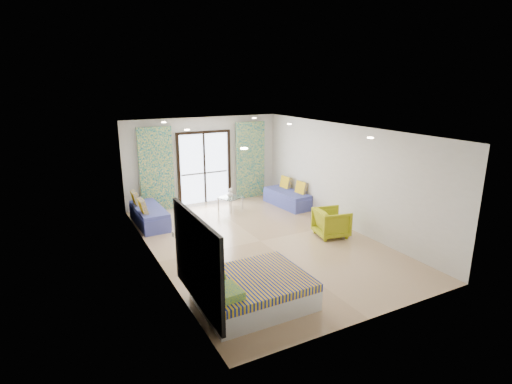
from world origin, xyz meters
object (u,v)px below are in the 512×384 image
coffee_table (230,198)px  daybed_right (287,198)px  daybed_left (149,215)px  armchair (332,221)px  bed (252,290)px

coffee_table → daybed_right: bearing=-15.1°
daybed_left → coffee_table: size_ratio=2.26×
daybed_left → armchair: size_ratio=2.30×
daybed_left → daybed_right: (4.23, -0.29, -0.01)m
daybed_right → coffee_table: bearing=159.8°
armchair → bed: bearing=131.5°
bed → daybed_left: 4.91m
bed → daybed_right: bearing=51.9°
daybed_left → coffee_table: (2.49, 0.18, 0.08)m
daybed_left → bed: bearing=-83.7°
coffee_table → armchair: bearing=-66.7°
coffee_table → armchair: 3.42m
bed → daybed_right: 5.82m
bed → daybed_right: (3.59, 4.58, -0.01)m
daybed_right → armchair: (-0.38, -2.67, 0.13)m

